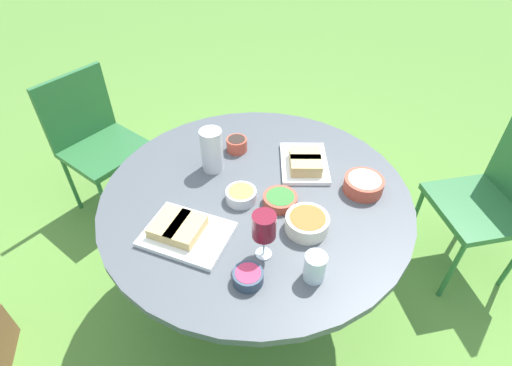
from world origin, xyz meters
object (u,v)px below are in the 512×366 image
(chair_near_left, at_px, (94,136))
(wine_glass, at_px, (264,227))
(dining_table, at_px, (256,212))
(chair_far_back, at_px, (497,195))
(water_pitcher, at_px, (212,150))

(chair_near_left, height_order, wine_glass, wine_glass)
(dining_table, relative_size, chair_far_back, 1.48)
(chair_far_back, bearing_deg, wine_glass, 102.62)
(dining_table, height_order, wine_glass, wine_glass)
(dining_table, distance_m, chair_far_back, 1.26)
(dining_table, height_order, chair_near_left, chair_near_left)
(chair_near_left, xyz_separation_m, water_pitcher, (-0.76, -0.64, 0.34))
(chair_far_back, height_order, water_pitcher, water_pitcher)
(chair_near_left, bearing_deg, wine_glass, -150.03)
(dining_table, bearing_deg, chair_far_back, -91.46)
(chair_near_left, distance_m, wine_glass, 1.54)
(wine_glass, bearing_deg, water_pitcher, 11.31)
(chair_far_back, relative_size, wine_glass, 4.42)
(dining_table, relative_size, chair_near_left, 1.48)
(wine_glass, bearing_deg, chair_far_back, -77.38)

